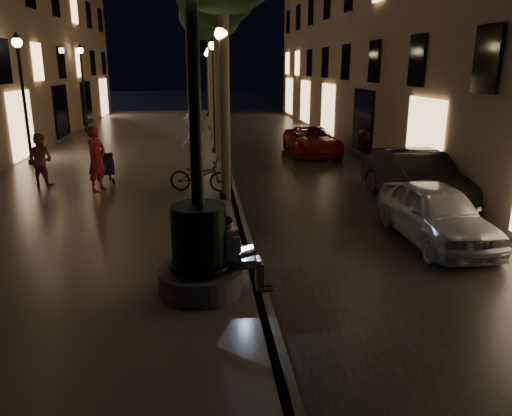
{
  "coord_description": "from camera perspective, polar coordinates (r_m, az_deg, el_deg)",
  "views": [
    {
      "loc": [
        -0.93,
        -5.72,
        3.85
      ],
      "look_at": [
        0.04,
        3.0,
        1.34
      ],
      "focal_mm": 35.0,
      "sensor_mm": 36.0,
      "label": 1
    }
  ],
  "objects": [
    {
      "name": "ground",
      "position": [
        21.1,
        -3.74,
        5.43
      ],
      "size": [
        120.0,
        120.0,
        0.0
      ],
      "primitive_type": "plane",
      "color": "black",
      "rests_on": "ground"
    },
    {
      "name": "cobble_lane",
      "position": [
        21.44,
        4.33,
        5.62
      ],
      "size": [
        6.0,
        45.0,
        0.02
      ],
      "primitive_type": "cube",
      "color": "black",
      "rests_on": "ground"
    },
    {
      "name": "promenade",
      "position": [
        21.28,
        -14.61,
        5.31
      ],
      "size": [
        8.0,
        45.0,
        0.2
      ],
      "primitive_type": "cube",
      "color": "slate",
      "rests_on": "ground"
    },
    {
      "name": "curb_strip",
      "position": [
        21.08,
        -3.75,
        5.7
      ],
      "size": [
        0.25,
        45.0,
        0.2
      ],
      "primitive_type": "cube",
      "color": "#59595B",
      "rests_on": "ground"
    },
    {
      "name": "fountain_lamppost",
      "position": [
        8.16,
        -6.53,
        -3.01
      ],
      "size": [
        1.4,
        1.4,
        5.21
      ],
      "color": "#59595B",
      "rests_on": "promenade"
    },
    {
      "name": "seated_man_laptop",
      "position": [
        8.29,
        -2.22,
        -4.93
      ],
      "size": [
        0.94,
        0.32,
        1.31
      ],
      "color": "gray",
      "rests_on": "promenade"
    },
    {
      "name": "tree_third",
      "position": [
        25.83,
        -5.29,
        21.0
      ],
      "size": [
        3.0,
        3.0,
        7.2
      ],
      "color": "#6B604C",
      "rests_on": "promenade"
    },
    {
      "name": "tree_far",
      "position": [
        31.83,
        -5.4,
        20.57
      ],
      "size": [
        3.0,
        3.0,
        7.5
      ],
      "color": "#6B604C",
      "rests_on": "promenade"
    },
    {
      "name": "lamp_curb_a",
      "position": [
        13.75,
        -3.84,
        13.38
      ],
      "size": [
        0.36,
        0.36,
        4.81
      ],
      "color": "black",
      "rests_on": "promenade"
    },
    {
      "name": "lamp_curb_b",
      "position": [
        21.74,
        -4.85,
        14.3
      ],
      "size": [
        0.36,
        0.36,
        4.81
      ],
      "color": "black",
      "rests_on": "promenade"
    },
    {
      "name": "lamp_curb_c",
      "position": [
        29.73,
        -5.32,
        14.73
      ],
      "size": [
        0.36,
        0.36,
        4.81
      ],
      "color": "black",
      "rests_on": "promenade"
    },
    {
      "name": "lamp_curb_d",
      "position": [
        37.73,
        -5.59,
        14.98
      ],
      "size": [
        0.36,
        0.36,
        4.81
      ],
      "color": "black",
      "rests_on": "promenade"
    },
    {
      "name": "lamp_left_b",
      "position": [
        20.77,
        -25.18,
        12.82
      ],
      "size": [
        0.36,
        0.36,
        4.81
      ],
      "color": "black",
      "rests_on": "promenade"
    },
    {
      "name": "lamp_left_c",
      "position": [
        30.43,
        -19.22,
        13.97
      ],
      "size": [
        0.36,
        0.36,
        4.81
      ],
      "color": "black",
      "rests_on": "promenade"
    },
    {
      "name": "stroller",
      "position": [
        16.66,
        -16.91,
        4.64
      ],
      "size": [
        0.7,
        1.13,
        1.15
      ],
      "rotation": [
        0.0,
        0.0,
        0.33
      ],
      "color": "black",
      "rests_on": "promenade"
    },
    {
      "name": "car_front",
      "position": [
        11.9,
        19.87,
        -0.53
      ],
      "size": [
        1.61,
        3.92,
        1.33
      ],
      "primitive_type": "imported",
      "rotation": [
        0.0,
        0.0,
        0.01
      ],
      "color": "#ABAFB3",
      "rests_on": "ground"
    },
    {
      "name": "car_second",
      "position": [
        15.06,
        17.83,
        3.35
      ],
      "size": [
        1.85,
        4.68,
        1.52
      ],
      "primitive_type": "imported",
      "rotation": [
        0.0,
        0.0,
        0.05
      ],
      "color": "black",
      "rests_on": "ground"
    },
    {
      "name": "car_third",
      "position": [
        22.51,
        6.42,
        7.63
      ],
      "size": [
        2.11,
        4.48,
        1.24
      ],
      "primitive_type": "imported",
      "rotation": [
        0.0,
        0.0,
        -0.01
      ],
      "color": "maroon",
      "rests_on": "ground"
    },
    {
      "name": "pedestrian_red",
      "position": [
        15.68,
        -17.75,
        5.38
      ],
      "size": [
        0.74,
        0.84,
        1.94
      ],
      "primitive_type": "imported",
      "rotation": [
        0.0,
        0.0,
        1.1
      ],
      "color": "red",
      "rests_on": "promenade"
    },
    {
      "name": "pedestrian_pink",
      "position": [
        17.03,
        -23.42,
        5.12
      ],
      "size": [
        0.96,
        0.85,
        1.65
      ],
      "primitive_type": "imported",
      "rotation": [
        0.0,
        0.0,
        2.81
      ],
      "color": "#C0657A",
      "rests_on": "promenade"
    },
    {
      "name": "pedestrian_white",
      "position": [
        19.74,
        -7.16,
        8.07
      ],
      "size": [
        1.34,
        1.44,
        1.95
      ],
      "primitive_type": "imported",
      "rotation": [
        0.0,
        0.0,
        4.06
      ],
      "color": "white",
      "rests_on": "promenade"
    },
    {
      "name": "bicycle",
      "position": [
        15.04,
        -6.45,
        3.71
      ],
      "size": [
        1.93,
        1.05,
        0.96
      ],
      "primitive_type": "imported",
      "rotation": [
        0.0,
        0.0,
        1.33
      ],
      "color": "black",
      "rests_on": "promenade"
    }
  ]
}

